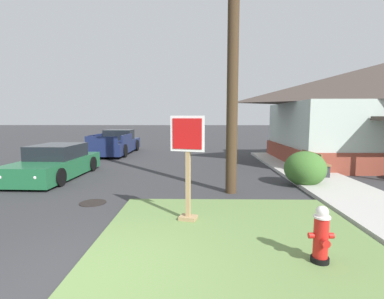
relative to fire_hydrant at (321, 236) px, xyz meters
name	(u,v)px	position (x,y,z in m)	size (l,w,h in m)	color
ground_plane	(78,286)	(-3.53, -0.57, -0.50)	(160.00, 160.00, 0.00)	#333335
grass_corner_patch	(233,234)	(-1.19, 1.13, -0.46)	(5.07, 4.49, 0.08)	#668447
sidewalk_strip	(330,184)	(2.55, 5.25, -0.44)	(2.20, 16.49, 0.12)	#B2AFA8
fire_hydrant	(321,236)	(0.00, 0.00, 0.00)	(0.38, 0.34, 0.89)	black
stop_sign	(188,169)	(-2.09, 1.80, 0.69)	(0.72, 0.37, 2.25)	#A3845B
manhole_cover	(93,203)	(-4.70, 3.23, -0.49)	(0.70, 0.70, 0.02)	black
parked_sedan_green	(56,163)	(-7.31, 6.53, 0.04)	(2.04, 4.51, 1.25)	#1E6038
pickup_truck_navy	(116,144)	(-7.02, 13.81, 0.12)	(2.12, 5.47, 1.48)	#19234C
street_bench	(314,162)	(2.64, 6.83, 0.09)	(0.49, 1.66, 0.85)	brown
utility_pole	(233,29)	(-0.86, 4.38, 4.31)	(1.57, 0.33, 9.33)	#42301E
shrub_by_curb	(305,169)	(1.72, 5.29, 0.09)	(1.36, 1.36, 1.17)	#3C692B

